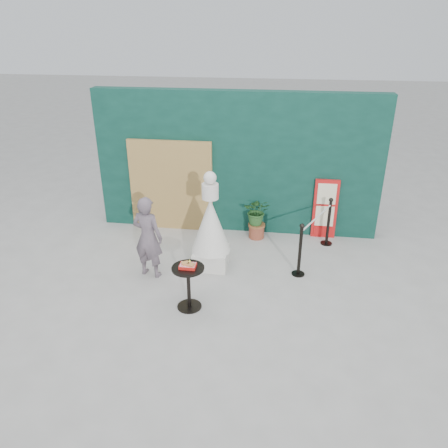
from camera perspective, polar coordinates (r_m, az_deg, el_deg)
The scene contains 10 objects.
ground at distance 7.18m, azimuth -1.36°, elevation -11.35°, with size 60.00×60.00×0.00m, color #ADAAA5.
back_wall at distance 9.30m, azimuth 1.68°, elevation 7.90°, with size 6.00×0.30×3.00m, color #0A3027.
bamboo_fence at distance 9.52m, azimuth -6.93°, elevation 4.95°, with size 1.80×0.08×2.00m, color tan.
woman at distance 7.85m, azimuth -9.91°, elevation -1.71°, with size 0.56×0.37×1.53m, color #665862.
menu_board at distance 9.41m, azimuth 13.06°, elevation 1.92°, with size 0.50×0.07×1.30m.
statue at distance 8.02m, azimuth -1.75°, elevation -0.69°, with size 0.73×0.73×1.88m.
cafe_table at distance 7.02m, azimuth -4.67°, elevation -7.43°, with size 0.52×0.52×0.75m.
food_basket at distance 6.87m, azimuth -4.73°, elevation -5.40°, with size 0.26×0.19×0.11m.
planter at distance 9.21m, azimuth 4.34°, elevation 1.20°, with size 0.54×0.47×0.91m.
stanchion_barrier at distance 8.57m, azimuth 11.82°, elevation -1.49°, with size 0.84×1.54×1.03m.
Camera 1 is at (0.96, -5.67, 4.29)m, focal length 35.00 mm.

